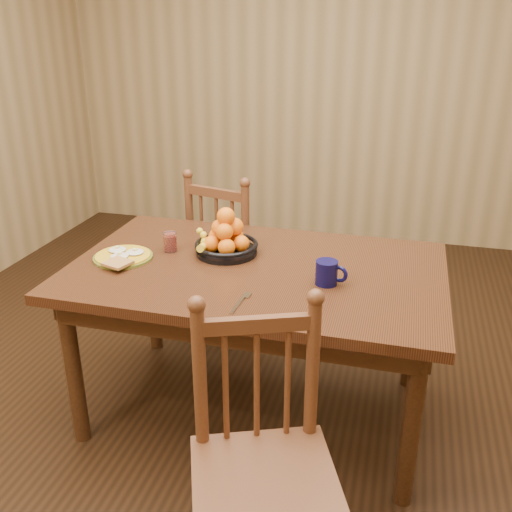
% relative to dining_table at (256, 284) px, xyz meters
% --- Properties ---
extents(room, '(4.52, 5.02, 2.72)m').
position_rel_dining_table_xyz_m(room, '(0.00, 0.00, 0.68)').
color(room, black).
rests_on(room, ground).
extents(dining_table, '(1.60, 1.00, 0.75)m').
position_rel_dining_table_xyz_m(dining_table, '(0.00, 0.00, 0.00)').
color(dining_table, black).
rests_on(dining_table, ground).
extents(chair_far, '(0.53, 0.51, 0.97)m').
position_rel_dining_table_xyz_m(chair_far, '(-0.34, 0.72, -0.19)').
color(chair_far, '#462A15').
rests_on(chair_far, ground).
extents(chair_near, '(0.56, 0.55, 0.97)m').
position_rel_dining_table_xyz_m(chair_near, '(0.25, -0.85, -0.20)').
color(chair_near, '#462A15').
rests_on(chair_near, ground).
extents(breakfast_plate, '(0.26, 0.30, 0.04)m').
position_rel_dining_table_xyz_m(breakfast_plate, '(-0.60, -0.07, 0.10)').
color(breakfast_plate, '#59601E').
rests_on(breakfast_plate, dining_table).
extents(fork, '(0.04, 0.18, 0.00)m').
position_rel_dining_table_xyz_m(fork, '(0.03, -0.34, 0.09)').
color(fork, silver).
rests_on(fork, dining_table).
extents(spoon, '(0.04, 0.16, 0.01)m').
position_rel_dining_table_xyz_m(spoon, '(-0.67, -0.08, 0.09)').
color(spoon, silver).
rests_on(spoon, dining_table).
extents(coffee_mug, '(0.13, 0.09, 0.10)m').
position_rel_dining_table_xyz_m(coffee_mug, '(0.32, -0.09, 0.14)').
color(coffee_mug, black).
rests_on(coffee_mug, dining_table).
extents(juice_glass, '(0.06, 0.06, 0.09)m').
position_rel_dining_table_xyz_m(juice_glass, '(-0.43, 0.07, 0.13)').
color(juice_glass, silver).
rests_on(juice_glass, dining_table).
extents(fruit_bowl, '(0.32, 0.29, 0.22)m').
position_rel_dining_table_xyz_m(fruit_bowl, '(-0.17, 0.11, 0.15)').
color(fruit_bowl, black).
rests_on(fruit_bowl, dining_table).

